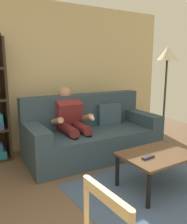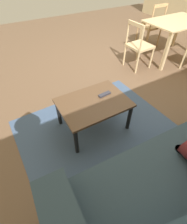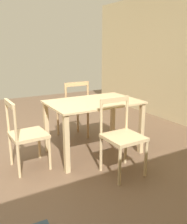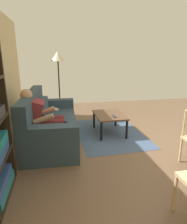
% 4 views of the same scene
% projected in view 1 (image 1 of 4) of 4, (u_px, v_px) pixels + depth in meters
% --- Properties ---
extents(couch, '(2.19, 1.04, 0.98)m').
position_uv_depth(couch, '(92.00, 135.00, 3.85)').
color(couch, '#2D4251').
rests_on(couch, ground_plane).
extents(person_lounging, '(0.61, 0.95, 1.12)m').
position_uv_depth(person_lounging, '(72.00, 122.00, 3.68)').
color(person_lounging, maroon).
rests_on(person_lounging, ground_plane).
extents(coffee_table, '(0.85, 0.62, 0.44)m').
position_uv_depth(coffee_table, '(157.00, 158.00, 2.82)').
color(coffee_table, brown).
rests_on(coffee_table, ground_plane).
extents(tv_remote, '(0.17, 0.06, 0.02)m').
position_uv_depth(tv_remote, '(148.00, 157.00, 2.67)').
color(tv_remote, '#2D2D38').
rests_on(tv_remote, coffee_table).
extents(area_rug, '(2.05, 1.47, 0.01)m').
position_uv_depth(area_rug, '(155.00, 187.00, 2.89)').
color(area_rug, '#3D5170').
rests_on(area_rug, ground_plane).
extents(floor_lamp, '(0.36, 0.36, 1.78)m').
position_uv_depth(floor_lamp, '(167.00, 63.00, 4.08)').
color(floor_lamp, black).
rests_on(floor_lamp, ground_plane).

